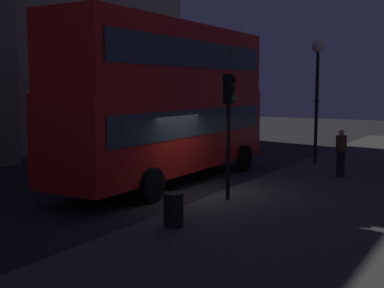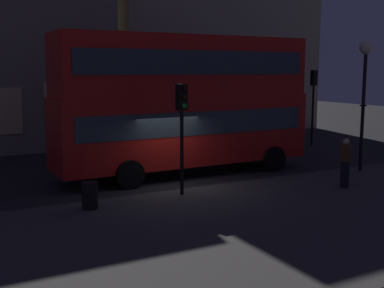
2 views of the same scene
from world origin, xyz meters
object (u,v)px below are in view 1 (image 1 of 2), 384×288
at_px(traffic_light_far_side, 216,94).
at_px(pedestrian, 341,153).
at_px(double_decker_bus, 169,96).
at_px(traffic_light_near_kerb, 229,110).
at_px(litter_bin, 174,210).
at_px(street_lamp, 318,71).

relative_size(traffic_light_far_side, pedestrian, 2.43).
height_order(double_decker_bus, traffic_light_near_kerb, double_decker_bus).
distance_m(traffic_light_near_kerb, traffic_light_far_side, 13.50).
relative_size(double_decker_bus, litter_bin, 13.26).
height_order(traffic_light_near_kerb, street_lamp, street_lamp).
height_order(traffic_light_far_side, street_lamp, street_lamp).
bearing_deg(pedestrian, traffic_light_near_kerb, -113.55).
bearing_deg(litter_bin, double_decker_bus, 34.73).
relative_size(double_decker_bus, traffic_light_far_side, 2.52).
bearing_deg(litter_bin, pedestrian, -10.71).
height_order(street_lamp, pedestrian, street_lamp).
xyz_separation_m(traffic_light_near_kerb, litter_bin, (-3.19, -0.17, -2.24)).
bearing_deg(street_lamp, double_decker_bus, 152.55).
height_order(double_decker_bus, traffic_light_far_side, double_decker_bus).
distance_m(street_lamp, pedestrian, 4.49).
relative_size(pedestrian, litter_bin, 2.17).
distance_m(double_decker_bus, pedestrian, 6.64).
xyz_separation_m(street_lamp, pedestrian, (-2.72, -1.80, -3.08)).
bearing_deg(traffic_light_far_side, double_decker_bus, 14.96).
xyz_separation_m(traffic_light_far_side, pedestrian, (-6.18, -8.56, -2.02)).
bearing_deg(pedestrian, litter_bin, -106.02).
distance_m(traffic_light_near_kerb, street_lamp, 8.33).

